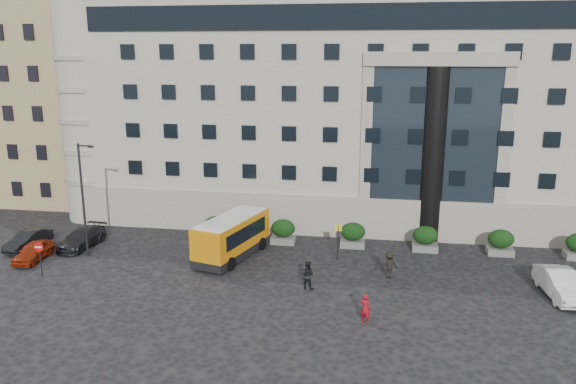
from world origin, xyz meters
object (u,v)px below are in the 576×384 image
(hedge_c, at_px, (353,235))
(pedestrian_a, at_px, (365,308))
(hedge_b, at_px, (283,231))
(hedge_d, at_px, (425,238))
(parked_car_a, at_px, (33,252))
(hedge_e, at_px, (501,242))
(pedestrian_c, at_px, (389,265))
(minibus, at_px, (232,235))
(street_lamp, at_px, (83,196))
(no_entry_sign, at_px, (39,252))
(parked_car_c, at_px, (82,238))
(white_taxi, at_px, (561,284))
(parked_car_b, at_px, (28,240))
(bus_stop_sign, at_px, (338,236))
(pedestrian_b, at_px, (307,275))
(parked_car_d, at_px, (121,209))
(hedge_a, at_px, (216,228))
(red_truck, at_px, (117,192))

(hedge_c, distance_m, pedestrian_a, 12.01)
(hedge_b, relative_size, hedge_d, 1.00)
(parked_car_a, bearing_deg, hedge_c, 12.88)
(hedge_e, height_order, pedestrian_c, hedge_e)
(minibus, height_order, pedestrian_a, minibus)
(minibus, bearing_deg, street_lamp, -156.60)
(hedge_d, bearing_deg, no_entry_sign, -160.24)
(hedge_d, xyz_separation_m, parked_car_c, (-24.92, -3.20, -0.26))
(hedge_c, relative_size, hedge_e, 1.00)
(parked_car_a, distance_m, pedestrian_a, 23.53)
(hedge_c, height_order, no_entry_sign, no_entry_sign)
(white_taxi, bearing_deg, parked_car_b, 169.91)
(hedge_c, distance_m, parked_car_c, 19.98)
(bus_stop_sign, xyz_separation_m, pedestrian_b, (-1.46, -5.24, -0.85))
(street_lamp, relative_size, bus_stop_sign, 3.17)
(pedestrian_b, bearing_deg, pedestrian_a, 144.94)
(street_lamp, xyz_separation_m, pedestrian_a, (19.57, -7.14, -3.55))
(parked_car_d, height_order, pedestrian_b, pedestrian_b)
(no_entry_sign, bearing_deg, street_lamp, 75.28)
(bus_stop_sign, relative_size, pedestrian_b, 1.43)
(white_taxi, height_order, pedestrian_c, pedestrian_c)
(pedestrian_c, bearing_deg, parked_car_a, -14.95)
(hedge_b, xyz_separation_m, no_entry_sign, (-14.20, -8.84, 0.72))
(street_lamp, xyz_separation_m, parked_car_c, (-1.38, 1.60, -3.70))
(parked_car_c, bearing_deg, minibus, 3.63)
(hedge_c, xyz_separation_m, bus_stop_sign, (-0.90, -2.80, 0.80))
(parked_car_c, xyz_separation_m, parked_car_d, (-0.82, 8.18, -0.05))
(parked_car_a, relative_size, pedestrian_a, 2.25)
(hedge_b, xyz_separation_m, parked_car_d, (-15.33, 4.98, -0.31))
(hedge_b, height_order, pedestrian_a, hedge_b)
(pedestrian_a, bearing_deg, hedge_d, -83.86)
(bus_stop_sign, xyz_separation_m, minibus, (-7.32, -0.69, -0.14))
(no_entry_sign, xyz_separation_m, minibus, (11.18, 5.35, -0.06))
(hedge_e, relative_size, parked_car_a, 0.50)
(parked_car_d, relative_size, white_taxi, 0.93)
(bus_stop_sign, relative_size, minibus, 0.35)
(hedge_b, relative_size, parked_car_c, 0.40)
(hedge_b, distance_m, parked_car_b, 18.67)
(hedge_d, bearing_deg, hedge_e, 0.00)
(hedge_d, xyz_separation_m, white_taxi, (7.24, -6.80, -0.15))
(hedge_a, xyz_separation_m, hedge_b, (5.20, 0.00, 0.00))
(hedge_b, relative_size, white_taxi, 0.39)
(hedge_c, bearing_deg, pedestrian_b, -106.34)
(red_truck, relative_size, white_taxi, 1.26)
(hedge_a, height_order, hedge_d, same)
(parked_car_a, bearing_deg, bus_stop_sign, 6.21)
(hedge_d, height_order, parked_car_c, hedge_d)
(hedge_d, relative_size, parked_car_c, 0.40)
(hedge_e, distance_m, parked_car_a, 32.62)
(hedge_b, xyz_separation_m, pedestrian_b, (2.84, -8.04, -0.04))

